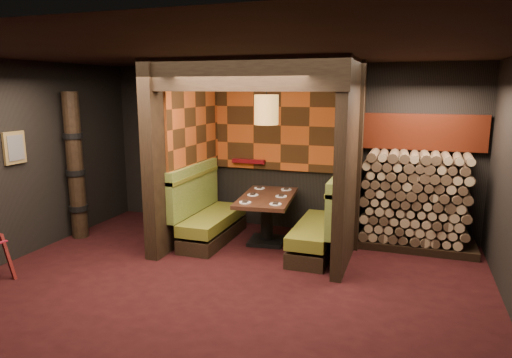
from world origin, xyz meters
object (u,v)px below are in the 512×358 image
Objects in this scene: booth_bench_left at (207,216)px; pendant_lamp at (266,110)px; dining_table at (267,210)px; totem_column at (75,167)px; booth_bench_right at (322,228)px; firewood_stack at (419,201)px.

booth_bench_left is 1.98m from pendant_lamp.
dining_table is 3.20m from totem_column.
booth_bench_right is (1.89, 0.00, 0.00)m from booth_bench_left.
pendant_lamp is 2.73m from firewood_stack.
booth_bench_left is 0.67× the size of totem_column.
dining_table is at bearing 11.00° from booth_bench_left.
booth_bench_right is at bearing 0.00° from booth_bench_left.
totem_column is (-3.05, -0.69, -0.94)m from pendant_lamp.
booth_bench_left is 0.99m from dining_table.
booth_bench_right is at bearing -8.32° from pendant_lamp.
pendant_lamp is (0.96, 0.14, 1.73)m from booth_bench_left.
dining_table is 0.89× the size of firewood_stack.
firewood_stack is at bearing 12.17° from booth_bench_left.
booth_bench_right is at bearing 7.86° from totem_column.
pendant_lamp is at bearing -166.16° from firewood_stack.
booth_bench_right is 1.97m from pendant_lamp.
pendant_lamp is at bearing 12.69° from totem_column.
dining_table is 1.63× the size of pendant_lamp.
totem_column is 1.39× the size of firewood_stack.
totem_column is (-3.05, -0.74, 0.65)m from dining_table.
firewood_stack is (5.33, 1.25, -0.44)m from totem_column.
totem_column is (-3.98, -0.55, 0.79)m from booth_bench_right.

